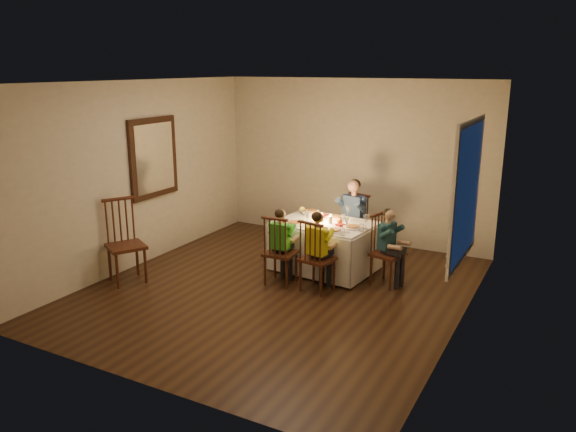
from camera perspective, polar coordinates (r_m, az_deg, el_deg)
The scene contains 26 objects.
ground at distance 7.26m, azimuth -1.00°, elevation -7.51°, with size 5.00×5.00×0.00m, color black.
wall_left at distance 8.18m, azimuth -14.97°, elevation 4.08°, with size 0.02×5.00×2.60m, color beige.
wall_right at distance 6.12m, azimuth 17.66°, elevation 0.28°, with size 0.02×5.00×2.60m, color beige.
wall_back at distance 9.09m, azimuth 6.70°, elevation 5.54°, with size 4.50×0.02×2.60m, color beige.
ceiling at distance 6.71m, azimuth -1.10°, elevation 13.46°, with size 5.00×5.00×0.00m, color white.
dining_table at distance 7.80m, azimuth 3.75°, elevation -2.07°, with size 1.42×1.09×0.66m.
chair_adult at distance 8.54m, azimuth 6.46°, elevation -4.08°, with size 0.39×0.37×0.95m, color black, non-canonical shape.
chair_near_left at distance 7.47m, azimuth -0.74°, elevation -6.84°, with size 0.39×0.37×0.95m, color black, non-canonical shape.
chair_near_right at distance 7.26m, azimuth 2.97°, elevation -7.52°, with size 0.39×0.37×0.95m, color black, non-canonical shape.
chair_end at distance 7.56m, azimuth 9.98°, elevation -6.83°, with size 0.39×0.37×0.95m, color black, non-canonical shape.
chair_extra at distance 7.82m, azimuth -15.86°, elevation -6.41°, with size 0.46×0.44×1.11m, color black, non-canonical shape.
adult at distance 8.54m, azimuth 6.46°, elevation -4.08°, with size 0.42×0.38×1.18m, color navy, non-canonical shape.
child_green at distance 7.47m, azimuth -0.74°, elevation -6.84°, with size 0.32×0.30×1.02m, color green, non-canonical shape.
child_yellow at distance 7.26m, azimuth 2.97°, elevation -7.52°, with size 0.34×0.31×1.04m, color yellow, non-canonical shape.
child_teal at distance 7.56m, azimuth 9.98°, elevation -6.83°, with size 0.33×0.30×1.02m, color #1B3F45, non-canonical shape.
setting_adult at distance 7.96m, azimuth 4.82°, elevation -0.17°, with size 0.26×0.26×0.02m, color white.
setting_green at distance 7.64m, azimuth 0.65°, elevation -0.76°, with size 0.26×0.26×0.02m, color white.
setting_yellow at distance 7.33m, azimuth 4.68°, elevation -1.50°, with size 0.26×0.26×0.02m, color white.
setting_teal at distance 7.51m, azimuth 6.57°, elevation -1.15°, with size 0.26×0.26×0.02m, color white.
candle_left at distance 7.76m, azimuth 3.40°, elevation -0.24°, with size 0.06×0.06×0.10m, color silver.
candle_right at distance 7.69m, azimuth 4.34°, elevation -0.40°, with size 0.06×0.06×0.10m, color silver.
squash at distance 8.23m, azimuth 1.43°, elevation 0.65°, with size 0.09×0.09×0.09m, color yellow.
orange_fruit at distance 7.68m, azimuth 5.27°, elevation -0.52°, with size 0.08×0.08×0.08m, color orange.
serving_bowl at distance 8.12m, azimuth 2.30°, elevation 0.32°, with size 0.24×0.24×0.06m, color white.
wall_mirror at distance 8.35m, azimuth -13.49°, elevation 5.77°, with size 0.06×0.95×1.15m.
window_blinds at distance 6.18m, azimuth 17.59°, elevation 2.33°, with size 0.07×1.34×1.54m.
Camera 1 is at (3.28, -5.85, 2.79)m, focal length 35.00 mm.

